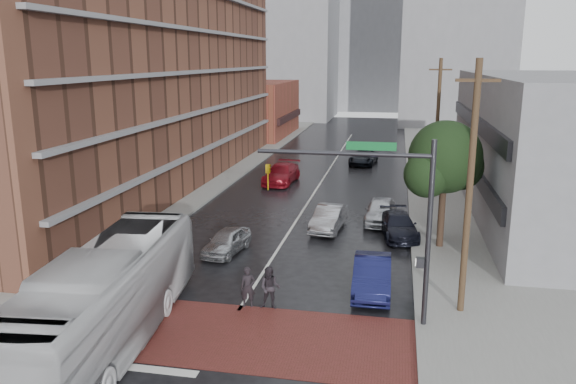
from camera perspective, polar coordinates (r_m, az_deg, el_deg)
The scene contains 24 objects.
ground at distance 21.20m, azimuth -6.98°, elevation -14.76°, with size 160.00×160.00×0.00m, color black.
crosswalk at distance 21.61m, azimuth -6.56°, elevation -14.13°, with size 14.00×5.00×0.02m, color maroon.
sidewalk_west at distance 47.21m, azimuth -10.96°, elevation 1.08°, with size 9.00×90.00×0.15m, color gray.
sidewalk_east at distance 44.19m, azimuth 17.92°, elevation -0.18°, with size 9.00×90.00×0.15m, color gray.
apartment_block at distance 46.43m, azimuth -15.26°, elevation 17.96°, with size 10.00×44.00×28.00m, color brown.
storefront_west at distance 74.22m, azimuth -3.05°, elevation 8.41°, with size 8.00×16.00×7.00m, color brown.
building_east at distance 39.53m, azimuth 26.42°, elevation 4.07°, with size 11.00×26.00×9.00m, color gray.
distant_tower_west at distance 97.96m, azimuth -0.77°, elevation 16.96°, with size 18.00×16.00×32.00m, color gray.
distant_tower_east at distance 90.42m, azimuth 16.95°, elevation 17.98°, with size 16.00×14.00×36.00m, color gray.
distant_tower_center at distance 112.89m, azimuth 8.28°, elevation 14.33°, with size 12.00×10.00×24.00m, color gray.
street_tree at distance 30.31m, azimuth 15.68°, elevation 2.96°, with size 4.20×4.10×6.90m.
signal_mast at distance 20.88m, azimuth 10.29°, elevation -1.34°, with size 6.50×0.30×7.20m.
utility_pole_near at distance 22.42m, azimuth 17.96°, elevation 0.30°, with size 1.60×0.26×10.00m.
utility_pole_far at distance 42.08m, azimuth 14.90°, elevation 6.38°, with size 1.60×0.26×10.00m.
transit_bus at distance 21.05m, azimuth -18.05°, elevation -10.26°, with size 2.96×12.64×3.52m, color silver.
pedestrian_a at distance 23.35m, azimuth -4.09°, elevation -9.62°, with size 0.62×0.41×1.70m, color black.
pedestrian_b at distance 23.12m, azimuth -1.83°, elevation -9.72°, with size 0.87×0.68×1.79m, color #262126.
car_travel_a at distance 29.64m, azimuth -6.25°, elevation -5.00°, with size 1.53×3.80×1.30m, color #AAADB2.
car_travel_b at distance 33.50m, azimuth 4.16°, elevation -2.66°, with size 1.51×4.34×1.43m, color #A4A6AC.
car_travel_c at distance 45.91m, azimuth -0.67°, elevation 1.89°, with size 2.20×5.42×1.57m, color maroon.
suv_travel at distance 54.60m, azimuth 7.66°, elevation 3.50°, with size 2.23×4.83×1.34m, color black.
car_parked_near at distance 25.03m, azimuth 8.54°, elevation -8.34°, with size 1.60×4.59×1.51m, color #121541.
car_parked_mid at distance 32.78m, azimuth 11.15°, elevation -3.33°, with size 1.88×4.62×1.34m, color black.
car_parked_far at distance 35.28m, azimuth 9.38°, elevation -1.88°, with size 1.82×4.53×1.54m, color #B6B9BF.
Camera 1 is at (6.00, -17.71, 9.98)m, focal length 35.00 mm.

